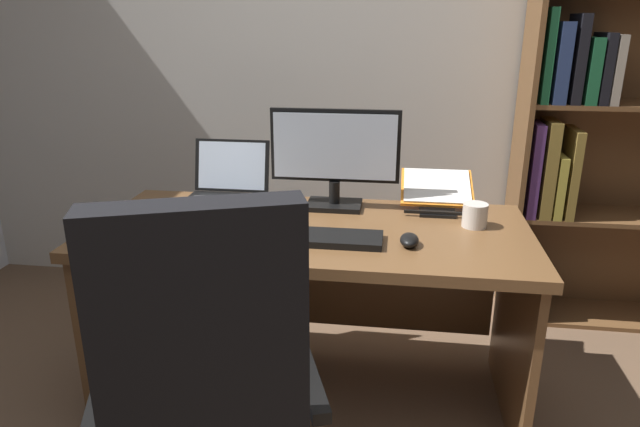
{
  "coord_description": "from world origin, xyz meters",
  "views": [
    {
      "loc": [
        0.11,
        -1.08,
        1.46
      ],
      "look_at": [
        -0.16,
        0.8,
        0.81
      ],
      "focal_mm": 31.61,
      "sensor_mm": 36.0,
      "label": 1
    }
  ],
  "objects_px": {
    "keyboard": "(322,238)",
    "open_binder": "(154,234)",
    "computer_mouse": "(409,240)",
    "office_chair": "(209,423)",
    "reading_stand_with_book": "(437,191)",
    "notepad": "(255,220)",
    "monitor": "(335,158)",
    "desk": "(313,267)",
    "laptop": "(226,190)",
    "pen": "(260,218)",
    "bookshelf": "(603,107)",
    "coffee_mug": "(475,215)"
  },
  "relations": [
    {
      "from": "computer_mouse",
      "to": "keyboard",
      "type": "bearing_deg",
      "value": 180.0
    },
    {
      "from": "bookshelf",
      "to": "office_chair",
      "type": "bearing_deg",
      "value": -130.37
    },
    {
      "from": "notepad",
      "to": "monitor",
      "type": "bearing_deg",
      "value": 37.42
    },
    {
      "from": "computer_mouse",
      "to": "notepad",
      "type": "xyz_separation_m",
      "value": [
        -0.58,
        0.17,
        -0.02
      ]
    },
    {
      "from": "computer_mouse",
      "to": "monitor",
      "type": "bearing_deg",
      "value": 128.25
    },
    {
      "from": "monitor",
      "to": "open_binder",
      "type": "bearing_deg",
      "value": -143.8
    },
    {
      "from": "computer_mouse",
      "to": "open_binder",
      "type": "xyz_separation_m",
      "value": [
        -0.89,
        -0.05,
        -0.01
      ]
    },
    {
      "from": "laptop",
      "to": "reading_stand_with_book",
      "type": "relative_size",
      "value": 1.11
    },
    {
      "from": "desk",
      "to": "pen",
      "type": "bearing_deg",
      "value": -166.18
    },
    {
      "from": "open_binder",
      "to": "bookshelf",
      "type": "bearing_deg",
      "value": 41.87
    },
    {
      "from": "desk",
      "to": "notepad",
      "type": "relative_size",
      "value": 7.71
    },
    {
      "from": "notepad",
      "to": "computer_mouse",
      "type": "bearing_deg",
      "value": -16.07
    },
    {
      "from": "computer_mouse",
      "to": "pen",
      "type": "relative_size",
      "value": 0.74
    },
    {
      "from": "monitor",
      "to": "computer_mouse",
      "type": "xyz_separation_m",
      "value": [
        0.3,
        -0.38,
        -0.18
      ]
    },
    {
      "from": "bookshelf",
      "to": "notepad",
      "type": "bearing_deg",
      "value": -150.61
    },
    {
      "from": "bookshelf",
      "to": "open_binder",
      "type": "relative_size",
      "value": 4.75
    },
    {
      "from": "monitor",
      "to": "coffee_mug",
      "type": "bearing_deg",
      "value": -16.34
    },
    {
      "from": "office_chair",
      "to": "open_binder",
      "type": "bearing_deg",
      "value": 102.95
    },
    {
      "from": "coffee_mug",
      "to": "open_binder",
      "type": "bearing_deg",
      "value": -166.43
    },
    {
      "from": "desk",
      "to": "bookshelf",
      "type": "bearing_deg",
      "value": 31.87
    },
    {
      "from": "office_chair",
      "to": "notepad",
      "type": "relative_size",
      "value": 5.25
    },
    {
      "from": "reading_stand_with_book",
      "to": "open_binder",
      "type": "xyz_separation_m",
      "value": [
        -1.0,
        -0.5,
        -0.05
      ]
    },
    {
      "from": "open_binder",
      "to": "notepad",
      "type": "bearing_deg",
      "value": 46.51
    },
    {
      "from": "reading_stand_with_book",
      "to": "notepad",
      "type": "height_order",
      "value": "reading_stand_with_book"
    },
    {
      "from": "computer_mouse",
      "to": "reading_stand_with_book",
      "type": "distance_m",
      "value": 0.47
    },
    {
      "from": "keyboard",
      "to": "computer_mouse",
      "type": "bearing_deg",
      "value": 0.0
    },
    {
      "from": "reading_stand_with_book",
      "to": "open_binder",
      "type": "bearing_deg",
      "value": -153.37
    },
    {
      "from": "keyboard",
      "to": "reading_stand_with_book",
      "type": "bearing_deg",
      "value": 47.58
    },
    {
      "from": "office_chair",
      "to": "notepad",
      "type": "height_order",
      "value": "office_chair"
    },
    {
      "from": "computer_mouse",
      "to": "desk",
      "type": "bearing_deg",
      "value": 149.5
    },
    {
      "from": "laptop",
      "to": "keyboard",
      "type": "height_order",
      "value": "laptop"
    },
    {
      "from": "keyboard",
      "to": "monitor",
      "type": "bearing_deg",
      "value": 90.0
    },
    {
      "from": "bookshelf",
      "to": "coffee_mug",
      "type": "bearing_deg",
      "value": -129.93
    },
    {
      "from": "keyboard",
      "to": "open_binder",
      "type": "bearing_deg",
      "value": -175.14
    },
    {
      "from": "laptop",
      "to": "keyboard",
      "type": "bearing_deg",
      "value": -40.08
    },
    {
      "from": "laptop",
      "to": "monitor",
      "type": "bearing_deg",
      "value": -0.61
    },
    {
      "from": "pen",
      "to": "reading_stand_with_book",
      "type": "bearing_deg",
      "value": 22.98
    },
    {
      "from": "keyboard",
      "to": "open_binder",
      "type": "distance_m",
      "value": 0.59
    },
    {
      "from": "desk",
      "to": "monitor",
      "type": "relative_size",
      "value": 3.14
    },
    {
      "from": "monitor",
      "to": "pen",
      "type": "relative_size",
      "value": 3.69
    },
    {
      "from": "office_chair",
      "to": "computer_mouse",
      "type": "distance_m",
      "value": 0.87
    },
    {
      "from": "laptop",
      "to": "pen",
      "type": "bearing_deg",
      "value": -47.71
    },
    {
      "from": "pen",
      "to": "coffee_mug",
      "type": "xyz_separation_m",
      "value": [
        0.8,
        0.06,
        0.03
      ]
    },
    {
      "from": "desk",
      "to": "bookshelf",
      "type": "distance_m",
      "value": 1.57
    },
    {
      "from": "computer_mouse",
      "to": "office_chair",
      "type": "bearing_deg",
      "value": -128.2
    },
    {
      "from": "desk",
      "to": "office_chair",
      "type": "relative_size",
      "value": 1.47
    },
    {
      "from": "keyboard",
      "to": "computer_mouse",
      "type": "xyz_separation_m",
      "value": [
        0.3,
        0.0,
        0.01
      ]
    },
    {
      "from": "office_chair",
      "to": "laptop",
      "type": "xyz_separation_m",
      "value": [
        -0.25,
        1.03,
        0.32
      ]
    },
    {
      "from": "keyboard",
      "to": "reading_stand_with_book",
      "type": "xyz_separation_m",
      "value": [
        0.41,
        0.45,
        0.05
      ]
    },
    {
      "from": "office_chair",
      "to": "pen",
      "type": "relative_size",
      "value": 7.87
    }
  ]
}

